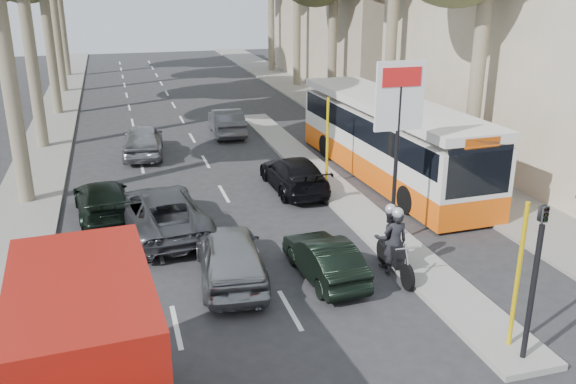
% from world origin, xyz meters
% --- Properties ---
extents(ground, '(120.00, 120.00, 0.00)m').
position_xyz_m(ground, '(0.00, 0.00, 0.00)').
color(ground, '#28282B').
rests_on(ground, ground).
extents(sidewalk_right, '(3.20, 70.00, 0.12)m').
position_xyz_m(sidewalk_right, '(8.60, 25.00, 0.06)').
color(sidewalk_right, gray).
rests_on(sidewalk_right, ground).
extents(median_left, '(2.40, 64.00, 0.12)m').
position_xyz_m(median_left, '(-8.00, 28.00, 0.06)').
color(median_left, gray).
rests_on(median_left, ground).
extents(traffic_island, '(1.50, 26.00, 0.16)m').
position_xyz_m(traffic_island, '(3.25, 11.00, 0.08)').
color(traffic_island, gray).
rests_on(traffic_island, ground).
extents(billboard, '(1.50, 12.10, 5.60)m').
position_xyz_m(billboard, '(3.25, 5.00, 3.70)').
color(billboard, yellow).
rests_on(billboard, ground).
extents(traffic_light_island, '(0.16, 0.41, 3.60)m').
position_xyz_m(traffic_light_island, '(3.25, -1.50, 2.49)').
color(traffic_light_island, black).
rests_on(traffic_light_island, ground).
extents(silver_hatchback, '(2.08, 4.43, 1.47)m').
position_xyz_m(silver_hatchback, '(-1.99, 4.00, 0.73)').
color(silver_hatchback, gray).
rests_on(silver_hatchback, ground).
extents(dark_hatchback, '(1.46, 3.60, 1.16)m').
position_xyz_m(dark_hatchback, '(0.49, 3.41, 0.58)').
color(dark_hatchback, black).
rests_on(dark_hatchback, ground).
extents(queue_car_a, '(3.00, 5.52, 1.47)m').
position_xyz_m(queue_car_a, '(-3.50, 7.81, 0.73)').
color(queue_car_a, '#46484D').
rests_on(queue_car_a, ground).
extents(queue_car_b, '(1.91, 4.52, 1.30)m').
position_xyz_m(queue_car_b, '(1.80, 10.70, 0.65)').
color(queue_car_b, black).
rests_on(queue_car_b, ground).
extents(queue_car_c, '(2.15, 4.52, 1.49)m').
position_xyz_m(queue_car_c, '(-3.50, 17.27, 0.75)').
color(queue_car_c, gray).
rests_on(queue_car_c, ground).
extents(queue_car_d, '(1.60, 4.25, 1.39)m').
position_xyz_m(queue_car_d, '(0.96, 20.20, 0.69)').
color(queue_car_d, '#4E5056').
rests_on(queue_car_d, ground).
extents(queue_car_e, '(2.21, 4.52, 1.27)m').
position_xyz_m(queue_car_e, '(-5.29, 9.77, 0.63)').
color(queue_car_e, black).
rests_on(queue_car_e, ground).
extents(red_truck, '(2.61, 6.08, 3.18)m').
position_xyz_m(red_truck, '(-5.42, -1.92, 1.68)').
color(red_truck, black).
rests_on(red_truck, ground).
extents(city_bus, '(3.16, 12.41, 3.24)m').
position_xyz_m(city_bus, '(5.97, 11.22, 1.71)').
color(city_bus, '#F45D0D').
rests_on(city_bus, ground).
extents(motorcycle, '(0.86, 2.37, 2.01)m').
position_xyz_m(motorcycle, '(2.41, 3.25, 0.91)').
color(motorcycle, black).
rests_on(motorcycle, ground).
extents(pedestrian_far, '(1.20, 0.93, 1.70)m').
position_xyz_m(pedestrian_far, '(7.61, 13.98, 0.97)').
color(pedestrian_far, '#6D5C52').
rests_on(pedestrian_far, sidewalk_right).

